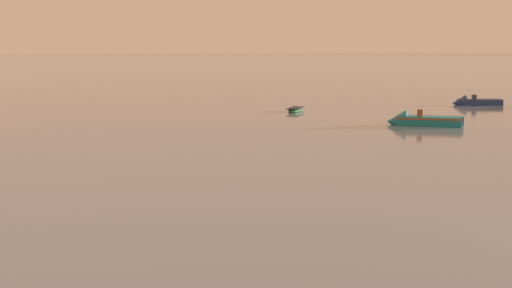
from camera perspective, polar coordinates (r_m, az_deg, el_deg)
motorboat_moored_1 at (r=72.97m, az=11.21°, el=1.51°), size 6.82×4.77×2.22m
rowboat_moored_0 at (r=85.52m, az=2.76°, el=2.37°), size 2.68×3.88×0.58m
motorboat_moored_5 at (r=96.78m, az=14.83°, el=2.77°), size 5.74×2.60×1.90m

